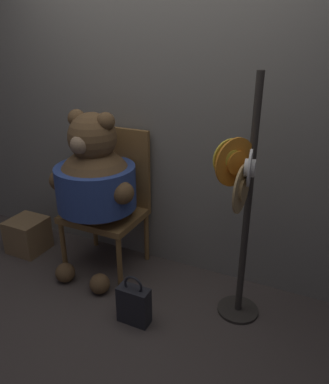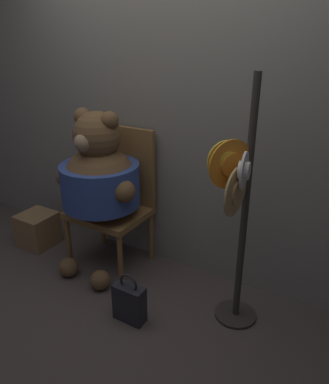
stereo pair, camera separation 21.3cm
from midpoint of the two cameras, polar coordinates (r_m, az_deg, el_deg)
ground_plane at (r=2.88m, az=-2.72°, el=-15.16°), size 14.00×14.00×0.00m
wall_back at (r=2.81m, az=3.52°, el=12.32°), size 8.00×0.10×2.51m
chair at (r=3.02m, az=-5.49°, el=-0.35°), size 0.58×0.48×1.11m
teddy_bear at (r=2.83m, az=-7.76°, el=1.81°), size 0.72×0.63×1.29m
hat_display_rack at (r=2.24m, az=13.69°, el=-2.45°), size 0.31×0.45×1.60m
handbag_on_ground at (r=2.57m, az=-2.93°, el=-16.51°), size 0.22×0.10×0.36m
wooden_crate at (r=3.54m, az=-17.11°, el=-5.45°), size 0.30×0.30×0.30m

